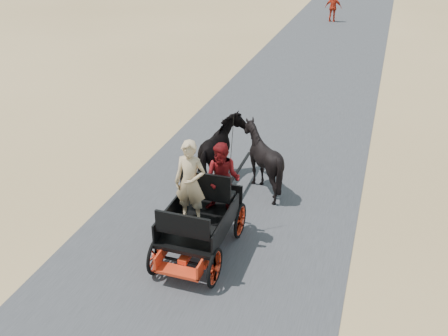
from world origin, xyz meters
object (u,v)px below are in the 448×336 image
(horse_left, at_px, (221,153))
(horse_right, at_px, (262,159))
(pedestrian, at_px, (333,7))
(carriage, at_px, (200,237))

(horse_left, xyz_separation_m, horse_right, (1.10, 0.00, 0.00))
(horse_left, height_order, pedestrian, pedestrian)
(horse_left, distance_m, pedestrian, 21.38)
(pedestrian, bearing_deg, horse_right, 93.16)
(carriage, height_order, pedestrian, pedestrian)
(carriage, xyz_separation_m, horse_left, (-0.55, 3.00, 0.49))
(horse_left, bearing_deg, horse_right, -180.00)
(pedestrian, bearing_deg, horse_left, 90.22)
(horse_left, xyz_separation_m, pedestrian, (0.15, 21.38, 0.02))
(carriage, height_order, horse_left, horse_left)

